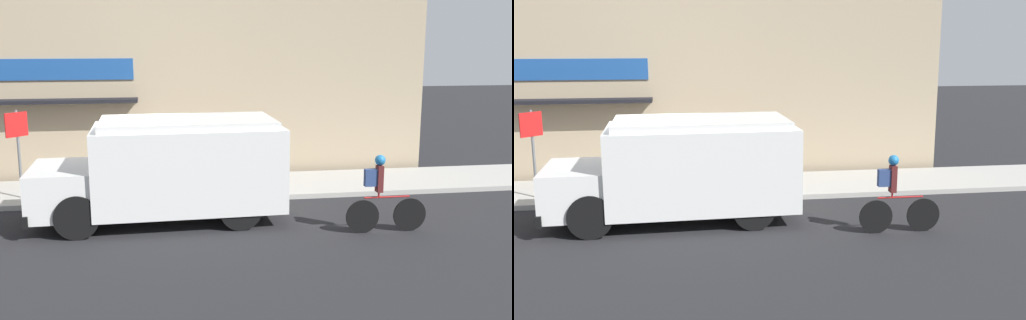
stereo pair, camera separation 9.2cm
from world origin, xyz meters
TOP-DOWN VIEW (x-y plane):
  - ground_plane at (0.00, 0.00)m, footprint 70.00×70.00m
  - sidewalk at (0.00, 1.32)m, footprint 28.00×2.65m
  - storefront at (-0.05, 2.98)m, footprint 17.11×0.82m
  - school_bus at (0.81, -1.30)m, footprint 5.55×2.77m
  - cyclist at (5.16, -2.87)m, footprint 1.76×0.22m
  - stop_sign_post at (-2.87, 0.72)m, footprint 0.45×0.45m
  - trash_bin at (-0.07, 1.63)m, footprint 0.48×0.48m

SIDE VIEW (x-z plane):
  - ground_plane at x=0.00m, z-range 0.00..0.00m
  - sidewalk at x=0.00m, z-range 0.00..0.13m
  - trash_bin at x=-0.07m, z-range 0.13..0.99m
  - cyclist at x=5.16m, z-range -0.03..1.64m
  - school_bus at x=0.81m, z-range 0.05..2.35m
  - stop_sign_post at x=-2.87m, z-range 0.50..2.71m
  - storefront at x=-0.05m, z-range 0.00..5.16m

